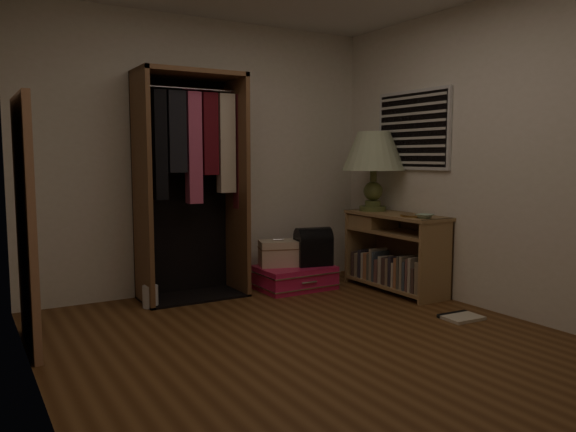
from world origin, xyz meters
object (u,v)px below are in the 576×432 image
(floor_mirror, at_px, (26,224))
(table_lamp, at_px, (374,153))
(console_bookshelf, at_px, (392,250))
(black_bag, at_px, (313,246))
(pink_suitcase, at_px, (294,277))
(open_wardrobe, at_px, (194,166))
(white_jug, at_px, (150,296))
(train_case, at_px, (278,253))

(floor_mirror, bearing_deg, table_lamp, 6.21)
(floor_mirror, bearing_deg, console_bookshelf, 0.74)
(black_bag, bearing_deg, pink_suitcase, 176.29)
(open_wardrobe, relative_size, white_jug, 8.69)
(floor_mirror, xyz_separation_m, black_bag, (2.62, 0.51, -0.43))
(pink_suitcase, height_order, train_case, train_case)
(train_case, bearing_deg, floor_mirror, -146.12)
(console_bookshelf, distance_m, table_lamp, 0.99)
(open_wardrobe, height_order, table_lamp, open_wardrobe)
(open_wardrobe, distance_m, train_case, 1.19)
(open_wardrobe, distance_m, pink_suitcase, 1.47)
(console_bookshelf, height_order, table_lamp, table_lamp)
(pink_suitcase, xyz_separation_m, train_case, (-0.13, 0.09, 0.24))
(train_case, height_order, white_jug, train_case)
(table_lamp, bearing_deg, console_bookshelf, -91.09)
(floor_mirror, relative_size, table_lamp, 2.14)
(white_jug, bearing_deg, open_wardrobe, 19.59)
(console_bookshelf, bearing_deg, open_wardrobe, 157.36)
(open_wardrobe, relative_size, black_bag, 5.35)
(black_bag, bearing_deg, floor_mirror, -157.43)
(floor_mirror, relative_size, train_case, 3.93)
(floor_mirror, height_order, train_case, floor_mirror)
(table_lamp, relative_size, white_jug, 3.37)
(console_bookshelf, height_order, white_jug, console_bookshelf)
(console_bookshelf, xyz_separation_m, white_jug, (-2.23, 0.56, -0.29))
(open_wardrobe, height_order, black_bag, open_wardrobe)
(pink_suitcase, bearing_deg, floor_mirror, -167.49)
(open_wardrobe, xyz_separation_m, train_case, (0.82, -0.13, -0.86))
(floor_mirror, distance_m, black_bag, 2.71)
(open_wardrobe, relative_size, floor_mirror, 1.21)
(train_case, bearing_deg, table_lamp, 0.95)
(console_bookshelf, relative_size, pink_suitcase, 1.51)
(table_lamp, bearing_deg, train_case, 162.72)
(train_case, bearing_deg, open_wardrobe, -170.58)
(floor_mirror, bearing_deg, pink_suitcase, 12.89)
(train_case, relative_size, black_bag, 1.13)
(open_wardrobe, height_order, floor_mirror, open_wardrobe)
(train_case, distance_m, white_jug, 1.32)
(floor_mirror, relative_size, white_jug, 7.20)
(floor_mirror, distance_m, pink_suitcase, 2.60)
(console_bookshelf, bearing_deg, white_jug, 165.96)
(floor_mirror, bearing_deg, black_bag, 10.92)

